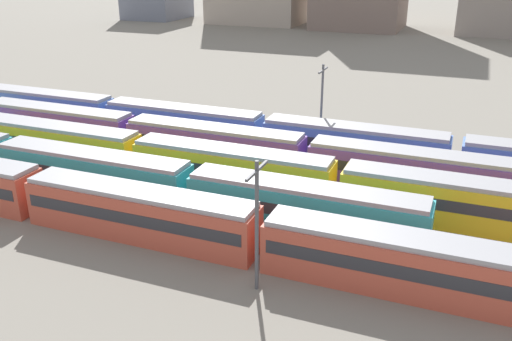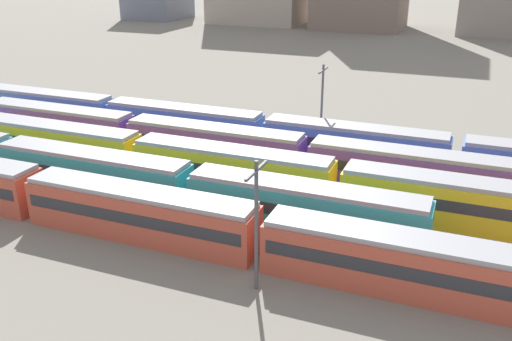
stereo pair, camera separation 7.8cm
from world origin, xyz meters
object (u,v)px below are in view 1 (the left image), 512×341
object	(u,v)px
train_track_0	(140,213)
train_track_1	(93,172)
catenary_pole_1	(322,102)
train_track_4	(455,156)
catenary_pole_0	(257,220)

from	to	relation	value
train_track_0	train_track_1	world-z (taller)	same
train_track_1	catenary_pole_1	distance (m)	24.11
train_track_4	catenary_pole_1	world-z (taller)	catenary_pole_1
catenary_pole_0	catenary_pole_1	world-z (taller)	catenary_pole_1
train_track_4	catenary_pole_0	world-z (taller)	catenary_pole_0
train_track_1	train_track_4	xyz separation A→B (m)	(28.58, 15.60, 0.00)
train_track_4	catenary_pole_1	distance (m)	14.36
train_track_1	catenary_pole_1	xyz separation A→B (m)	(14.90, 18.72, 3.04)
train_track_0	catenary_pole_0	xyz separation A→B (m)	(10.34, -3.18, 2.87)
train_track_1	catenary_pole_1	size ratio (longest dim) A/B	6.32
train_track_1	catenary_pole_0	world-z (taller)	catenary_pole_0
train_track_1	train_track_4	bearing A→B (deg)	28.62
train_track_4	catenary_pole_0	distance (m)	26.22
train_track_4	train_track_1	bearing A→B (deg)	-151.38
train_track_0	train_track_4	distance (m)	29.23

